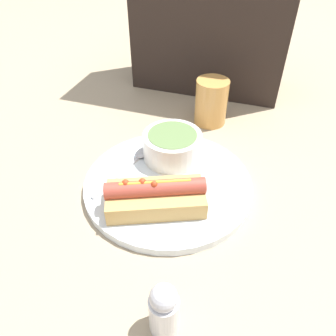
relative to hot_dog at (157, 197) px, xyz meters
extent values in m
plane|color=tan|center=(0.00, 0.06, -0.04)|extent=(4.00, 4.00, 0.00)
cylinder|color=white|center=(0.00, 0.06, -0.03)|extent=(0.29, 0.29, 0.01)
cube|color=tan|center=(0.00, 0.00, -0.01)|extent=(0.17, 0.13, 0.03)
cylinder|color=#B24738|center=(0.00, 0.00, 0.02)|extent=(0.15, 0.08, 0.03)
sphere|color=#C63F1E|center=(0.00, 0.00, 0.03)|extent=(0.01, 0.01, 0.01)
sphere|color=#C63F1E|center=(-0.02, 0.00, 0.03)|extent=(0.01, 0.01, 0.01)
sphere|color=#C63F1E|center=(-0.04, -0.01, 0.03)|extent=(0.01, 0.01, 0.01)
cylinder|color=gold|center=(0.00, 0.00, 0.03)|extent=(0.10, 0.05, 0.01)
cylinder|color=silver|center=(-0.02, 0.13, 0.00)|extent=(0.11, 0.11, 0.05)
cylinder|color=#66844C|center=(-0.02, 0.13, 0.02)|extent=(0.09, 0.09, 0.01)
cube|color=#B7B7BC|center=(-0.09, 0.04, -0.02)|extent=(0.04, 0.12, 0.00)
ellipsoid|color=#B7B7BC|center=(-0.07, 0.12, -0.02)|extent=(0.03, 0.04, 0.01)
cylinder|color=#D8994C|center=(0.02, 0.29, 0.01)|extent=(0.07, 0.07, 0.10)
cylinder|color=silver|center=(0.07, -0.17, -0.01)|extent=(0.04, 0.04, 0.06)
sphere|color=silver|center=(0.07, -0.17, 0.03)|extent=(0.03, 0.03, 0.03)
camera|label=1|loc=(0.13, -0.33, 0.36)|focal=35.00mm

